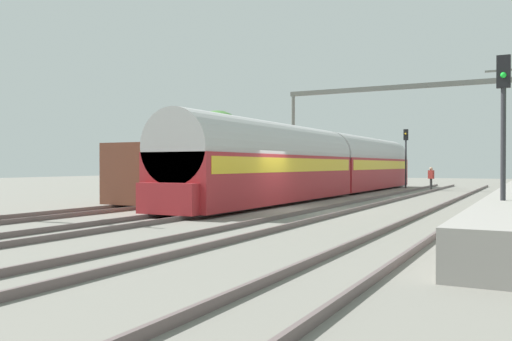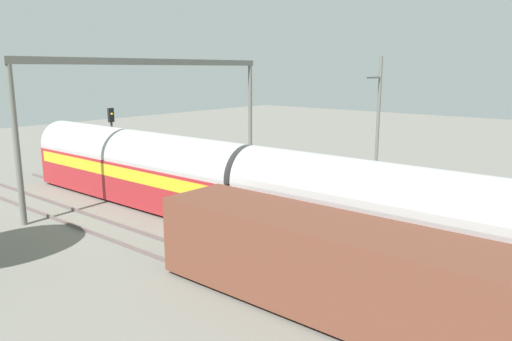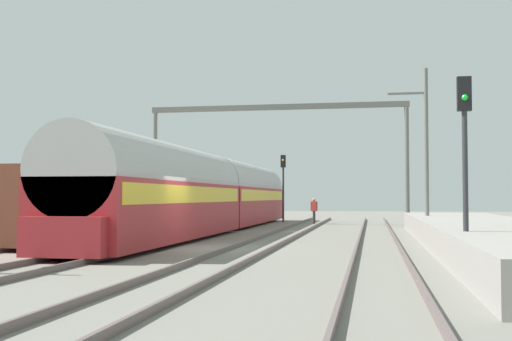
# 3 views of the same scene
# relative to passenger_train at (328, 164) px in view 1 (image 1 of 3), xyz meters

# --- Properties ---
(ground) EXTENTS (120.00, 120.00, 0.00)m
(ground) POSITION_rel_passenger_train_xyz_m (2.10, -10.78, -1.97)
(ground) COLOR slate
(track_far_west) EXTENTS (1.52, 60.00, 0.16)m
(track_far_west) POSITION_rel_passenger_train_xyz_m (-4.21, -10.78, -1.89)
(track_far_west) COLOR #635352
(track_far_west) RESTS_ON ground
(track_west) EXTENTS (1.52, 60.00, 0.16)m
(track_west) POSITION_rel_passenger_train_xyz_m (-0.00, -10.78, -1.89)
(track_west) COLOR #635352
(track_west) RESTS_ON ground
(track_east) EXTENTS (1.52, 60.00, 0.16)m
(track_east) POSITION_rel_passenger_train_xyz_m (4.21, -10.78, -1.89)
(track_east) COLOR #635352
(track_east) RESTS_ON ground
(track_far_east) EXTENTS (1.52, 60.00, 0.16)m
(track_far_east) POSITION_rel_passenger_train_xyz_m (8.41, -10.78, -1.89)
(track_far_east) COLOR #635352
(track_far_east) RESTS_ON ground
(passenger_train) EXTENTS (2.93, 32.85, 3.82)m
(passenger_train) POSITION_rel_passenger_train_xyz_m (0.00, 0.00, 0.00)
(passenger_train) COLOR maroon
(passenger_train) RESTS_ON ground
(freight_car) EXTENTS (2.80, 13.00, 2.70)m
(freight_car) POSITION_rel_passenger_train_xyz_m (-4.21, -7.32, -0.50)
(freight_car) COLOR brown
(freight_car) RESTS_ON ground
(person_crossing) EXTENTS (0.46, 0.37, 1.73)m
(person_crossing) POSITION_rel_passenger_train_xyz_m (4.38, 10.59, -0.94)
(person_crossing) COLOR #303030
(person_crossing) RESTS_ON ground
(railway_signal_near) EXTENTS (0.36, 0.30, 4.94)m
(railway_signal_near) POSITION_rel_passenger_train_xyz_m (10.61, -15.14, 1.19)
(railway_signal_near) COLOR #2D2D33
(railway_signal_near) RESTS_ON ground
(railway_signal_far) EXTENTS (0.36, 0.30, 4.83)m
(railway_signal_far) POSITION_rel_passenger_train_xyz_m (1.92, 13.34, 1.13)
(railway_signal_far) COLOR #2D2D33
(railway_signal_far) RESTS_ON ground
(catenary_gantry) EXTENTS (17.02, 0.28, 7.86)m
(catenary_gantry) POSITION_rel_passenger_train_xyz_m (2.10, 8.82, 3.96)
(catenary_gantry) COLOR slate
(catenary_gantry) RESTS_ON ground
(tree_west_background) EXTENTS (4.46, 4.46, 6.34)m
(tree_west_background) POSITION_rel_passenger_train_xyz_m (-11.61, 5.84, 2.13)
(tree_west_background) COLOR #4C3826
(tree_west_background) RESTS_ON ground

